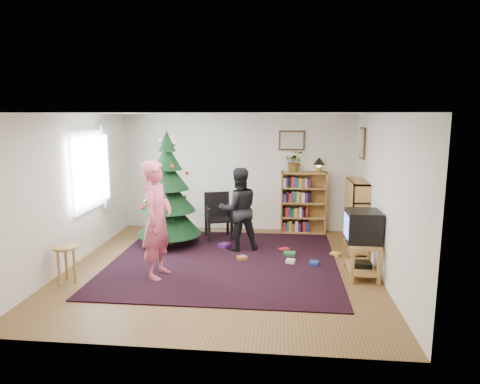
# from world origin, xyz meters

# --- Properties ---
(floor) EXTENTS (5.00, 5.00, 0.00)m
(floor) POSITION_xyz_m (0.00, 0.00, 0.00)
(floor) COLOR brown
(floor) RESTS_ON ground
(ceiling) EXTENTS (5.00, 5.00, 0.00)m
(ceiling) POSITION_xyz_m (0.00, 0.00, 2.50)
(ceiling) COLOR white
(ceiling) RESTS_ON wall_back
(wall_back) EXTENTS (5.00, 0.02, 2.50)m
(wall_back) POSITION_xyz_m (0.00, 2.50, 1.25)
(wall_back) COLOR silver
(wall_back) RESTS_ON floor
(wall_front) EXTENTS (5.00, 0.02, 2.50)m
(wall_front) POSITION_xyz_m (0.00, -2.50, 1.25)
(wall_front) COLOR silver
(wall_front) RESTS_ON floor
(wall_left) EXTENTS (0.02, 5.00, 2.50)m
(wall_left) POSITION_xyz_m (-2.50, 0.00, 1.25)
(wall_left) COLOR silver
(wall_left) RESTS_ON floor
(wall_right) EXTENTS (0.02, 5.00, 2.50)m
(wall_right) POSITION_xyz_m (2.50, 0.00, 1.25)
(wall_right) COLOR silver
(wall_right) RESTS_ON floor
(rug) EXTENTS (3.80, 3.60, 0.02)m
(rug) POSITION_xyz_m (0.00, 0.30, 0.01)
(rug) COLOR black
(rug) RESTS_ON floor
(window_pane) EXTENTS (0.04, 1.20, 1.40)m
(window_pane) POSITION_xyz_m (-2.47, 0.60, 1.50)
(window_pane) COLOR silver
(window_pane) RESTS_ON wall_left
(curtain) EXTENTS (0.06, 0.35, 1.60)m
(curtain) POSITION_xyz_m (-2.43, 1.30, 1.50)
(curtain) COLOR silver
(curtain) RESTS_ON wall_left
(picture_back) EXTENTS (0.55, 0.03, 0.42)m
(picture_back) POSITION_xyz_m (1.15, 2.48, 1.95)
(picture_back) COLOR #4C3319
(picture_back) RESTS_ON wall_back
(picture_right) EXTENTS (0.03, 0.50, 0.60)m
(picture_right) POSITION_xyz_m (2.48, 1.75, 1.95)
(picture_right) COLOR #4C3319
(picture_right) RESTS_ON wall_right
(christmas_tree) EXTENTS (1.22, 1.22, 2.21)m
(christmas_tree) POSITION_xyz_m (-1.17, 1.12, 0.92)
(christmas_tree) COLOR #3F2816
(christmas_tree) RESTS_ON rug
(bookshelf_back) EXTENTS (0.95, 0.30, 1.30)m
(bookshelf_back) POSITION_xyz_m (1.42, 2.34, 0.66)
(bookshelf_back) COLOR #B38040
(bookshelf_back) RESTS_ON floor
(bookshelf_right) EXTENTS (0.30, 0.95, 1.30)m
(bookshelf_right) POSITION_xyz_m (2.34, 1.26, 0.66)
(bookshelf_right) COLOR #B38040
(bookshelf_right) RESTS_ON floor
(tv_stand) EXTENTS (0.45, 0.81, 0.55)m
(tv_stand) POSITION_xyz_m (2.22, -0.09, 0.32)
(tv_stand) COLOR #B38040
(tv_stand) RESTS_ON floor
(crt_tv) EXTENTS (0.51, 0.55, 0.48)m
(crt_tv) POSITION_xyz_m (2.22, -0.09, 0.79)
(crt_tv) COLOR black
(crt_tv) RESTS_ON tv_stand
(armchair) EXTENTS (0.64, 0.65, 0.93)m
(armchair) POSITION_xyz_m (-0.30, 1.75, 0.50)
(armchair) COLOR black
(armchair) RESTS_ON rug
(stool) EXTENTS (0.34, 0.34, 0.57)m
(stool) POSITION_xyz_m (-2.20, -0.87, 0.44)
(stool) COLOR #B38040
(stool) RESTS_ON floor
(person_standing) EXTENTS (0.51, 0.71, 1.81)m
(person_standing) POSITION_xyz_m (-0.92, -0.47, 0.91)
(person_standing) COLOR #D3546B
(person_standing) RESTS_ON rug
(person_by_chair) EXTENTS (0.90, 0.80, 1.54)m
(person_by_chair) POSITION_xyz_m (0.18, 0.98, 0.77)
(person_by_chair) COLOR black
(person_by_chair) RESTS_ON rug
(potted_plant) EXTENTS (0.43, 0.38, 0.45)m
(potted_plant) POSITION_xyz_m (1.22, 2.34, 1.52)
(potted_plant) COLOR gray
(potted_plant) RESTS_ON bookshelf_back
(table_lamp) EXTENTS (0.24, 0.24, 0.32)m
(table_lamp) POSITION_xyz_m (1.72, 2.34, 1.51)
(table_lamp) COLOR #A57F33
(table_lamp) RESTS_ON bookshelf_back
(floor_clutter) EXTENTS (2.23, 0.98, 0.08)m
(floor_clutter) POSITION_xyz_m (0.99, 0.65, 0.04)
(floor_clutter) COLOR #A51E19
(floor_clutter) RESTS_ON rug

